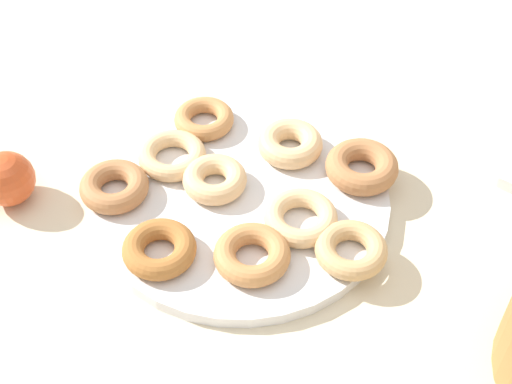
{
  "coord_description": "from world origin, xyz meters",
  "views": [
    {
      "loc": [
        0.37,
        0.52,
        0.7
      ],
      "look_at": [
        0.0,
        0.03,
        0.05
      ],
      "focal_mm": 52.36,
      "sensor_mm": 36.0,
      "label": 1
    }
  ],
  "objects_px": {
    "donut_9": "(351,250)",
    "donut_7": "(204,119)",
    "donut_8": "(159,249)",
    "donut_4": "(301,218)",
    "apple": "(7,179)",
    "donut_2": "(290,144)",
    "donut_3": "(114,187)",
    "donut_plate": "(242,199)",
    "donut_0": "(362,167)",
    "donut_5": "(252,255)",
    "donut_6": "(215,179)",
    "donut_1": "(172,155)"
  },
  "relations": [
    {
      "from": "donut_5",
      "to": "donut_9",
      "type": "height_order",
      "value": "donut_5"
    },
    {
      "from": "donut_2",
      "to": "apple",
      "type": "height_order",
      "value": "apple"
    },
    {
      "from": "donut_1",
      "to": "donut_8",
      "type": "xyz_separation_m",
      "value": [
        0.1,
        0.12,
        0.0
      ]
    },
    {
      "from": "donut_plate",
      "to": "donut_8",
      "type": "bearing_deg",
      "value": 8.79
    },
    {
      "from": "donut_0",
      "to": "donut_9",
      "type": "height_order",
      "value": "donut_0"
    },
    {
      "from": "donut_5",
      "to": "donut_6",
      "type": "relative_size",
      "value": 1.1
    },
    {
      "from": "donut_0",
      "to": "donut_7",
      "type": "relative_size",
      "value": 1.14
    },
    {
      "from": "donut_4",
      "to": "apple",
      "type": "bearing_deg",
      "value": -46.81
    },
    {
      "from": "donut_0",
      "to": "donut_5",
      "type": "xyz_separation_m",
      "value": [
        0.2,
        0.03,
        -0.0
      ]
    },
    {
      "from": "donut_2",
      "to": "donut_0",
      "type": "bearing_deg",
      "value": 116.77
    },
    {
      "from": "donut_5",
      "to": "donut_7",
      "type": "bearing_deg",
      "value": -111.89
    },
    {
      "from": "donut_0",
      "to": "donut_5",
      "type": "height_order",
      "value": "donut_0"
    },
    {
      "from": "donut_0",
      "to": "apple",
      "type": "bearing_deg",
      "value": -34.42
    },
    {
      "from": "donut_2",
      "to": "donut_7",
      "type": "bearing_deg",
      "value": -61.89
    },
    {
      "from": "donut_3",
      "to": "donut_4",
      "type": "bearing_deg",
      "value": 130.11
    },
    {
      "from": "donut_0",
      "to": "donut_6",
      "type": "height_order",
      "value": "donut_0"
    },
    {
      "from": "donut_1",
      "to": "donut_8",
      "type": "bearing_deg",
      "value": 51.42
    },
    {
      "from": "donut_0",
      "to": "donut_9",
      "type": "xyz_separation_m",
      "value": [
        0.1,
        0.09,
        -0.0
      ]
    },
    {
      "from": "donut_3",
      "to": "donut_8",
      "type": "height_order",
      "value": "same"
    },
    {
      "from": "donut_plate",
      "to": "donut_0",
      "type": "bearing_deg",
      "value": 155.18
    },
    {
      "from": "donut_3",
      "to": "donut_4",
      "type": "relative_size",
      "value": 0.97
    },
    {
      "from": "donut_plate",
      "to": "donut_8",
      "type": "xyz_separation_m",
      "value": [
        0.13,
        0.02,
        0.02
      ]
    },
    {
      "from": "donut_3",
      "to": "donut_6",
      "type": "relative_size",
      "value": 1.06
    },
    {
      "from": "donut_9",
      "to": "donut_7",
      "type": "bearing_deg",
      "value": -89.28
    },
    {
      "from": "donut_3",
      "to": "donut_7",
      "type": "xyz_separation_m",
      "value": [
        -0.16,
        -0.04,
        -0.0
      ]
    },
    {
      "from": "donut_0",
      "to": "donut_4",
      "type": "xyz_separation_m",
      "value": [
        0.12,
        0.02,
        -0.0
      ]
    },
    {
      "from": "donut_0",
      "to": "donut_7",
      "type": "distance_m",
      "value": 0.23
    },
    {
      "from": "donut_6",
      "to": "donut_7",
      "type": "bearing_deg",
      "value": -118.29
    },
    {
      "from": "donut_5",
      "to": "donut_3",
      "type": "bearing_deg",
      "value": -69.53
    },
    {
      "from": "donut_4",
      "to": "donut_8",
      "type": "height_order",
      "value": "donut_8"
    },
    {
      "from": "donut_1",
      "to": "apple",
      "type": "xyz_separation_m",
      "value": [
        0.19,
        -0.08,
        0.01
      ]
    },
    {
      "from": "donut_plate",
      "to": "apple",
      "type": "distance_m",
      "value": 0.29
    },
    {
      "from": "donut_5",
      "to": "donut_6",
      "type": "bearing_deg",
      "value": -106.03
    },
    {
      "from": "donut_plate",
      "to": "donut_9",
      "type": "relative_size",
      "value": 4.4
    },
    {
      "from": "donut_plate",
      "to": "donut_1",
      "type": "distance_m",
      "value": 0.11
    },
    {
      "from": "donut_plate",
      "to": "apple",
      "type": "height_order",
      "value": "apple"
    },
    {
      "from": "donut_3",
      "to": "apple",
      "type": "bearing_deg",
      "value": -41.43
    },
    {
      "from": "donut_3",
      "to": "donut_7",
      "type": "bearing_deg",
      "value": -166.81
    },
    {
      "from": "donut_3",
      "to": "donut_6",
      "type": "distance_m",
      "value": 0.13
    },
    {
      "from": "donut_6",
      "to": "donut_7",
      "type": "xyz_separation_m",
      "value": [
        -0.06,
        -0.1,
        -0.0
      ]
    },
    {
      "from": "donut_0",
      "to": "donut_2",
      "type": "relative_size",
      "value": 1.09
    },
    {
      "from": "donut_4",
      "to": "donut_6",
      "type": "distance_m",
      "value": 0.12
    },
    {
      "from": "donut_plate",
      "to": "donut_9",
      "type": "distance_m",
      "value": 0.16
    },
    {
      "from": "donut_5",
      "to": "donut_9",
      "type": "relative_size",
      "value": 1.05
    },
    {
      "from": "donut_7",
      "to": "donut_8",
      "type": "xyz_separation_m",
      "value": [
        0.17,
        0.16,
        0.0
      ]
    },
    {
      "from": "donut_8",
      "to": "donut_9",
      "type": "height_order",
      "value": "donut_8"
    },
    {
      "from": "donut_9",
      "to": "apple",
      "type": "bearing_deg",
      "value": -52.07
    },
    {
      "from": "donut_2",
      "to": "donut_7",
      "type": "xyz_separation_m",
      "value": [
        0.06,
        -0.11,
        -0.0
      ]
    },
    {
      "from": "donut_7",
      "to": "apple",
      "type": "relative_size",
      "value": 1.17
    },
    {
      "from": "donut_2",
      "to": "donut_7",
      "type": "relative_size",
      "value": 1.05
    }
  ]
}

